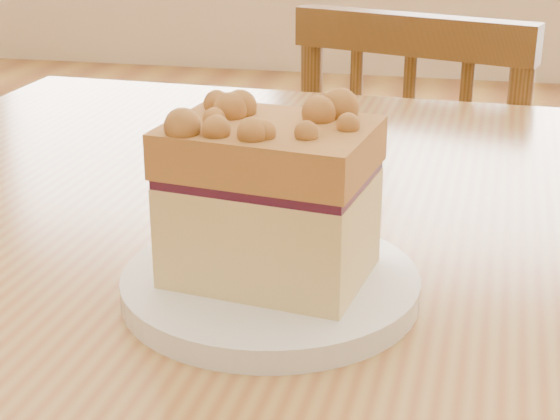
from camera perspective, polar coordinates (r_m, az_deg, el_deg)
name	(u,v)px	position (r m, az deg, el deg)	size (l,w,h in m)	color
cafe_table_main	(518,349)	(0.71, 15.52, -8.92)	(1.31, 0.91, 0.75)	#AB8542
cafe_chair_main	(429,253)	(1.44, 9.87, -2.81)	(0.48, 0.48, 0.84)	brown
plate	(271,285)	(0.57, -0.63, -5.04)	(0.20, 0.20, 0.02)	white
cake_slice	(272,196)	(0.54, -0.55, 0.96)	(0.14, 0.11, 0.12)	#FFEB90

